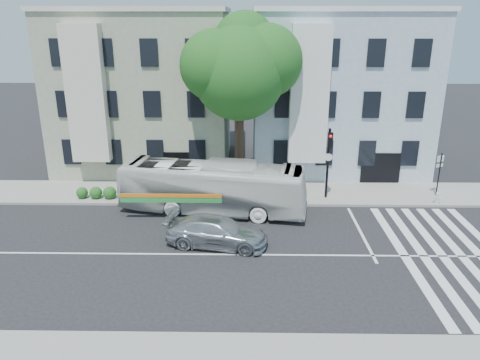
{
  "coord_description": "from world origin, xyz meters",
  "views": [
    {
      "loc": [
        0.5,
        -19.81,
        10.74
      ],
      "look_at": [
        0.13,
        3.91,
        2.4
      ],
      "focal_mm": 35.0,
      "sensor_mm": 36.0,
      "label": 1
    }
  ],
  "objects_px": {
    "traffic_signal": "(329,155)",
    "fire_hydrant": "(437,198)",
    "sedan": "(217,232)",
    "bus": "(212,187)"
  },
  "relations": [
    {
      "from": "bus",
      "to": "traffic_signal",
      "type": "xyz_separation_m",
      "value": [
        6.85,
        1.88,
        1.41
      ]
    },
    {
      "from": "traffic_signal",
      "to": "fire_hydrant",
      "type": "distance_m",
      "value": 6.96
    },
    {
      "from": "traffic_signal",
      "to": "fire_hydrant",
      "type": "height_order",
      "value": "traffic_signal"
    },
    {
      "from": "bus",
      "to": "fire_hydrant",
      "type": "bearing_deg",
      "value": -75.68
    },
    {
      "from": "sedan",
      "to": "bus",
      "type": "bearing_deg",
      "value": 16.42
    },
    {
      "from": "bus",
      "to": "fire_hydrant",
      "type": "relative_size",
      "value": 15.11
    },
    {
      "from": "fire_hydrant",
      "to": "traffic_signal",
      "type": "bearing_deg",
      "value": 173.12
    },
    {
      "from": "bus",
      "to": "fire_hydrant",
      "type": "height_order",
      "value": "bus"
    },
    {
      "from": "traffic_signal",
      "to": "sedan",
      "type": "bearing_deg",
      "value": -138.84
    },
    {
      "from": "sedan",
      "to": "fire_hydrant",
      "type": "xyz_separation_m",
      "value": [
        12.84,
        5.31,
        -0.22
      ]
    }
  ]
}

